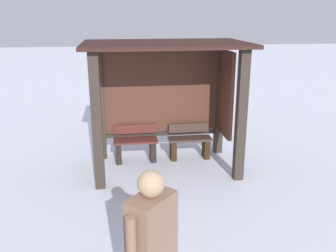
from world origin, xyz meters
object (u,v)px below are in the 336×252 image
bench_left_inside (136,146)px  person_walking (152,246)px  bus_shelter (170,81)px  bench_center_inside (190,143)px

bench_left_inside → person_walking: 4.61m
bus_shelter → bench_center_inside: bearing=23.5°
bench_left_inside → bench_center_inside: size_ratio=1.00×
bench_center_inside → person_walking: 4.78m
bench_left_inside → person_walking: bearing=-91.1°
bus_shelter → bench_left_inside: size_ratio=3.30×
bench_left_inside → bench_center_inside: bearing=-0.0°
bench_left_inside → person_walking: person_walking is taller
bench_center_inside → person_walking: size_ratio=0.52×
bus_shelter → bench_center_inside: (0.47, 0.20, -1.42)m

